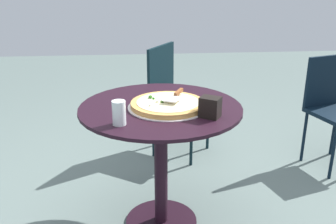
{
  "coord_description": "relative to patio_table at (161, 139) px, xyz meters",
  "views": [
    {
      "loc": [
        -1.95,
        0.13,
        1.45
      ],
      "look_at": [
        -0.02,
        -0.04,
        0.73
      ],
      "focal_mm": 40.71,
      "sensor_mm": 36.0,
      "label": 1
    }
  ],
  "objects": [
    {
      "name": "ground_plane",
      "position": [
        0.0,
        0.0,
        -0.56
      ],
      "size": [
        10.0,
        10.0,
        0.0
      ],
      "primitive_type": "plane",
      "color": "slate"
    },
    {
      "name": "patio_table",
      "position": [
        0.0,
        0.0,
        0.0
      ],
      "size": [
        0.89,
        0.89,
        0.76
      ],
      "color": "black",
      "rests_on": "ground"
    },
    {
      "name": "pizza_on_tray",
      "position": [
        -0.02,
        -0.04,
        0.21
      ],
      "size": [
        0.44,
        0.44,
        0.05
      ],
      "color": "silver",
      "rests_on": "patio_table"
    },
    {
      "name": "pizza_server",
      "position": [
        0.02,
        -0.08,
        0.25
      ],
      "size": [
        0.21,
        0.14,
        0.02
      ],
      "color": "silver",
      "rests_on": "pizza_on_tray"
    },
    {
      "name": "drinking_cup",
      "position": [
        -0.25,
        0.21,
        0.25
      ],
      "size": [
        0.07,
        0.07,
        0.12
      ],
      "primitive_type": "cylinder",
      "color": "white",
      "rests_on": "patio_table"
    },
    {
      "name": "napkin_dispenser",
      "position": [
        -0.18,
        -0.24,
        0.25
      ],
      "size": [
        0.12,
        0.12,
        0.1
      ],
      "primitive_type": "cube",
      "rotation": [
        0.0,
        0.0,
        1.02
      ],
      "color": "black",
      "rests_on": "patio_table"
    },
    {
      "name": "patio_chair_near",
      "position": [
        0.67,
        -1.36,
        -0.06
      ],
      "size": [
        0.46,
        0.46,
        0.85
      ],
      "color": "black",
      "rests_on": "ground"
    },
    {
      "name": "patio_chair_far",
      "position": [
        0.99,
        -0.17,
        -0.05
      ],
      "size": [
        0.55,
        0.55,
        0.89
      ],
      "color": "black",
      "rests_on": "ground"
    }
  ]
}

